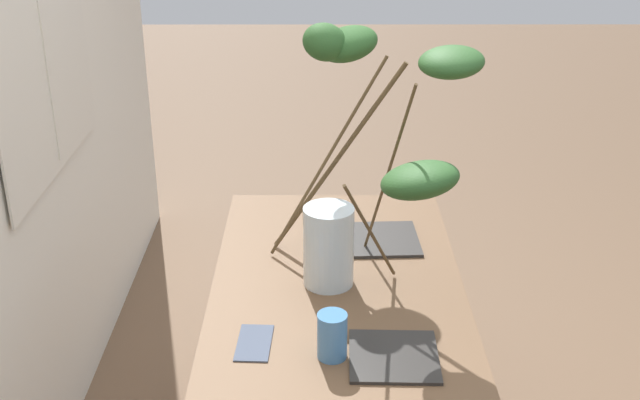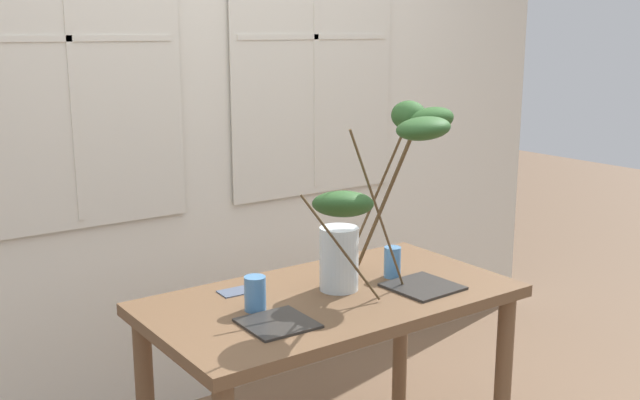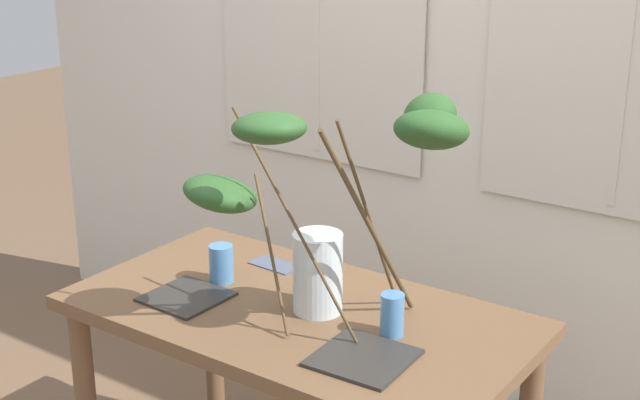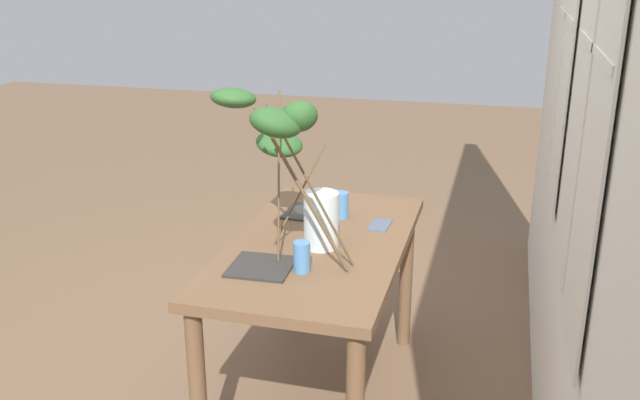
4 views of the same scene
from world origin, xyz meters
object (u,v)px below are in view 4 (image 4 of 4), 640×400
(drinking_glass_blue_right, at_px, (302,257))
(plate_square_left, at_px, (309,213))
(plate_square_right, at_px, (261,267))
(dining_table, at_px, (318,266))
(drinking_glass_blue_left, at_px, (340,205))
(vase_with_branches, at_px, (290,162))

(drinking_glass_blue_right, relative_size, plate_square_left, 0.55)
(drinking_glass_blue_right, xyz_separation_m, plate_square_right, (0.01, -0.16, -0.05))
(dining_table, height_order, drinking_glass_blue_left, drinking_glass_blue_left)
(dining_table, height_order, plate_square_left, plate_square_left)
(dining_table, xyz_separation_m, drinking_glass_blue_left, (-0.30, 0.02, 0.17))
(plate_square_right, bearing_deg, dining_table, 155.64)
(vase_with_branches, bearing_deg, plate_square_right, -21.62)
(dining_table, bearing_deg, plate_square_right, -24.36)
(dining_table, bearing_deg, drinking_glass_blue_right, 3.48)
(dining_table, distance_m, plate_square_right, 0.36)
(dining_table, relative_size, vase_with_branches, 1.71)
(drinking_glass_blue_right, xyz_separation_m, plate_square_left, (-0.60, -0.14, -0.05))
(drinking_glass_blue_left, height_order, plate_square_right, drinking_glass_blue_left)
(drinking_glass_blue_left, xyz_separation_m, plate_square_left, (-0.01, -0.15, -0.05))
(vase_with_branches, bearing_deg, dining_table, 152.47)
(drinking_glass_blue_right, height_order, plate_square_left, drinking_glass_blue_right)
(plate_square_right, bearing_deg, drinking_glass_blue_left, 165.22)
(plate_square_left, relative_size, plate_square_right, 0.92)
(drinking_glass_blue_right, bearing_deg, drinking_glass_blue_left, 179.71)
(drinking_glass_blue_left, bearing_deg, drinking_glass_blue_right, -0.29)
(dining_table, xyz_separation_m, plate_square_left, (-0.31, -0.13, 0.12))
(dining_table, bearing_deg, drinking_glass_blue_left, 175.97)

